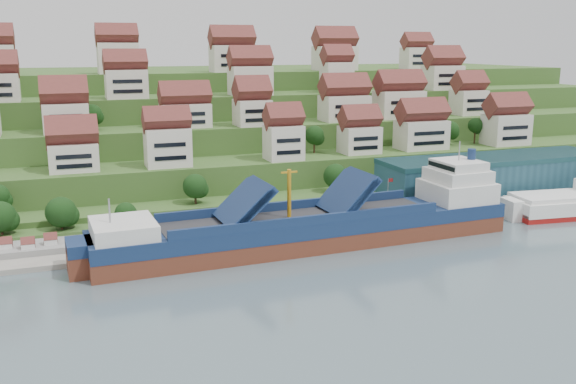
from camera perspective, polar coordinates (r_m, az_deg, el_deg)
name	(u,v)px	position (r m, az deg, el deg)	size (l,w,h in m)	color
ground	(332,243)	(131.88, 3.94, -4.53)	(300.00, 300.00, 0.00)	slate
quay	(384,212)	(153.06, 8.55, -1.74)	(180.00, 14.00, 2.20)	gray
pebble_beach	(30,254)	(132.97, -21.99, -5.10)	(45.00, 20.00, 1.00)	gray
hillside	(213,129)	(226.23, -6.68, 5.55)	(260.00, 128.00, 31.00)	#2D4C1E
hillside_village	(260,97)	(185.73, -2.50, 8.40)	(154.65, 61.45, 29.11)	silver
hillside_trees	(216,140)	(163.40, -6.46, 4.58)	(144.11, 62.83, 32.28)	#173B13
warehouse	(494,176)	(170.58, 17.81, 1.40)	(60.00, 15.00, 10.00)	#1F4756
flagpole	(388,193)	(146.54, 8.90, -0.08)	(1.28, 0.16, 8.00)	gray
beach_huts	(17,249)	(131.43, -22.93, -4.66)	(14.40, 3.70, 2.20)	white
cargo_ship	(320,227)	(129.81, 2.90, -3.15)	(86.45, 16.53, 19.18)	brown
second_ship	(573,204)	(166.54, 24.03, -1.00)	(30.69, 14.12, 8.61)	maroon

